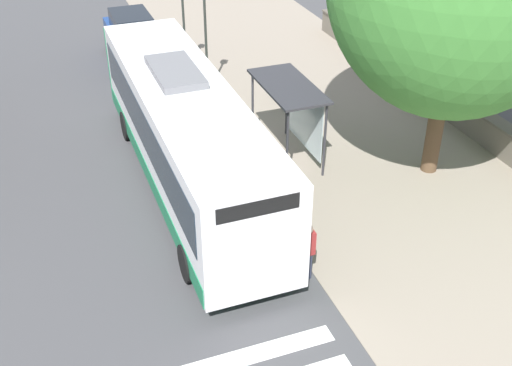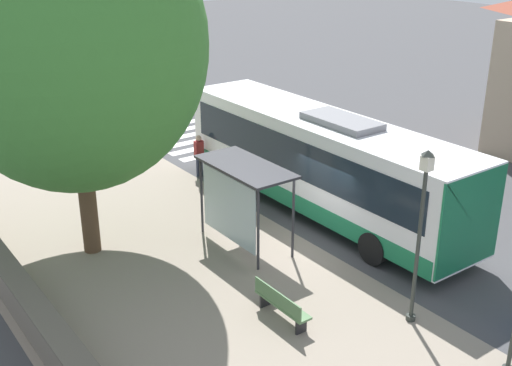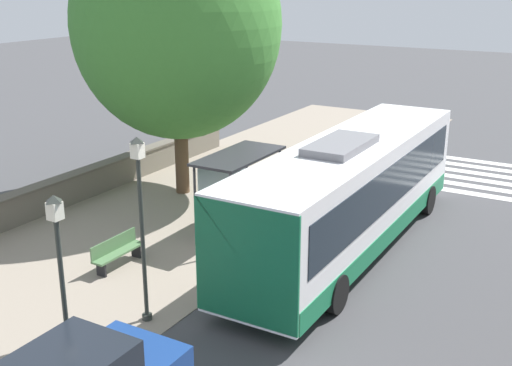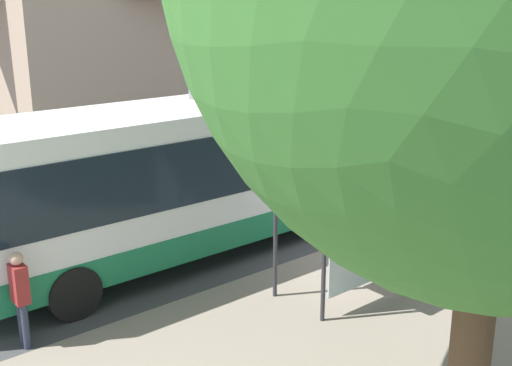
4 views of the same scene
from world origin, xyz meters
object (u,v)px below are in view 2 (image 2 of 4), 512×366
at_px(street_lamp_far, 421,224).
at_px(pedestrian, 199,152).
at_px(bench, 281,304).
at_px(shade_tree, 71,44).
at_px(bus, 321,161).
at_px(bus_shelter, 241,181).

bearing_deg(street_lamp_far, pedestrian, 85.35).
relative_size(bench, street_lamp_far, 0.40).
bearing_deg(pedestrian, bench, -110.16).
xyz_separation_m(pedestrian, bench, (-3.60, -9.80, -0.50)).
height_order(pedestrian, bench, pedestrian).
distance_m(pedestrian, shade_tree, 8.70).
relative_size(bus, bus_shelter, 3.64).
xyz_separation_m(bus, bench, (-5.21, -4.47, -1.37)).
xyz_separation_m(bus, bus_shelter, (-3.68, -0.56, 0.30)).
relative_size(bus_shelter, street_lamp_far, 0.73).
height_order(bus_shelter, pedestrian, bus_shelter).
bearing_deg(street_lamp_far, bus_shelter, 100.85).
bearing_deg(bus_shelter, bench, -111.28).
relative_size(bus, shade_tree, 1.17).
bearing_deg(shade_tree, bus, -13.78).
xyz_separation_m(bus, shade_tree, (-7.56, 1.85, 4.44)).
distance_m(bus, bench, 6.99).
height_order(bus_shelter, bench, bus_shelter).
bearing_deg(pedestrian, bus, -73.23).
xyz_separation_m(pedestrian, street_lamp_far, (-0.95, -11.74, 1.71)).
bearing_deg(bench, street_lamp_far, -36.21).
bearing_deg(bus, pedestrian, 106.77).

